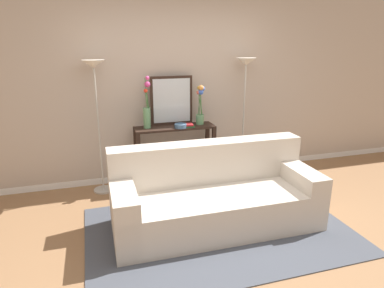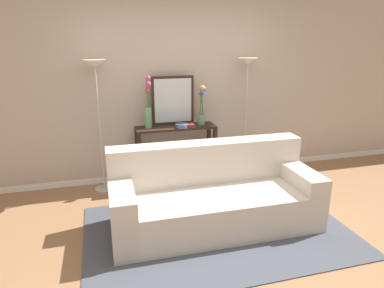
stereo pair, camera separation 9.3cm
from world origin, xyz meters
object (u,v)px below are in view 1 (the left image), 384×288
object	(u,v)px
vase_tall_flowers	(147,111)
console_table	(175,145)
vase_short_flowers	(200,106)
fruit_bowl	(181,126)
couch	(214,198)
floor_lamp_right	(245,85)
wall_mirror	(172,101)
floor_lamp_left	(95,90)
book_row_under_console	(154,181)
book_stack	(186,125)

from	to	relation	value
vase_tall_flowers	console_table	bearing A→B (deg)	-2.30
vase_short_flowers	fruit_bowl	distance (m)	0.41
couch	floor_lamp_right	world-z (taller)	floor_lamp_right
wall_mirror	vase_short_flowers	distance (m)	0.40
console_table	floor_lamp_left	xyz separation A→B (m)	(-1.00, 0.01, 0.81)
console_table	book_row_under_console	size ratio (longest dim) A/B	4.10
floor_lamp_left	book_stack	xyz separation A→B (m)	(1.15, -0.08, -0.51)
fruit_bowl	book_stack	size ratio (longest dim) A/B	0.76
fruit_bowl	floor_lamp_left	bearing A→B (deg)	174.32
couch	vase_short_flowers	bearing A→B (deg)	78.89
floor_lamp_right	vase_tall_flowers	bearing A→B (deg)	179.90
vase_short_flowers	book_row_under_console	world-z (taller)	vase_short_flowers
vase_short_flowers	book_row_under_console	xyz separation A→B (m)	(-0.69, -0.02, -1.03)
wall_mirror	book_stack	distance (m)	0.40
vase_tall_flowers	fruit_bowl	bearing A→B (deg)	-14.14
couch	vase_tall_flowers	xyz separation A→B (m)	(-0.50, 1.25, 0.75)
vase_short_flowers	fruit_bowl	xyz separation A→B (m)	(-0.32, -0.11, -0.23)
vase_short_flowers	fruit_bowl	size ratio (longest dim) A/B	3.33
couch	book_row_under_console	world-z (taller)	couch
vase_tall_flowers	floor_lamp_right	bearing A→B (deg)	-0.10
console_table	floor_lamp_left	world-z (taller)	floor_lamp_left
console_table	book_stack	distance (m)	0.33
wall_mirror	vase_tall_flowers	distance (m)	0.40
couch	wall_mirror	bearing A→B (deg)	95.50
console_table	vase_short_flowers	size ratio (longest dim) A/B	2.01
wall_mirror	book_row_under_console	bearing A→B (deg)	-156.89
book_row_under_console	vase_tall_flowers	bearing A→B (deg)	165.67
vase_tall_flowers	fruit_bowl	size ratio (longest dim) A/B	4.22
console_table	wall_mirror	bearing A→B (deg)	92.09
wall_mirror	fruit_bowl	world-z (taller)	wall_mirror
console_table	wall_mirror	size ratio (longest dim) A/B	1.65
console_table	vase_tall_flowers	bearing A→B (deg)	177.70
couch	console_table	world-z (taller)	couch
floor_lamp_left	fruit_bowl	distance (m)	1.18
vase_tall_flowers	wall_mirror	bearing A→B (deg)	17.65
floor_lamp_left	wall_mirror	bearing A→B (deg)	6.78
floor_lamp_right	book_row_under_console	xyz separation A→B (m)	(-1.35, -0.01, -1.30)
fruit_bowl	vase_tall_flowers	bearing A→B (deg)	165.86
floor_lamp_left	book_row_under_console	distance (m)	1.48
couch	vase_tall_flowers	distance (m)	1.54
console_table	fruit_bowl	size ratio (longest dim) A/B	6.70
fruit_bowl	book_row_under_console	bearing A→B (deg)	165.89
wall_mirror	vase_tall_flowers	world-z (taller)	vase_tall_flowers
couch	floor_lamp_right	size ratio (longest dim) A/B	1.28
floor_lamp_right	wall_mirror	size ratio (longest dim) A/B	2.58
floor_lamp_left	vase_tall_flowers	world-z (taller)	floor_lamp_left
couch	console_table	size ratio (longest dim) A/B	2.00
console_table	vase_short_flowers	bearing A→B (deg)	3.20
couch	book_row_under_console	xyz separation A→B (m)	(-0.44, 1.24, -0.26)
console_table	book_row_under_console	world-z (taller)	console_table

